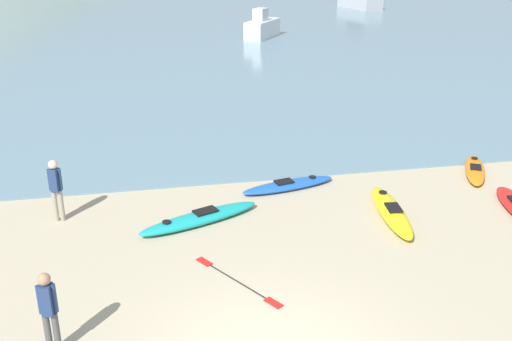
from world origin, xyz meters
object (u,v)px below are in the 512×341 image
kayak_on_sand_4 (200,218)px  person_near_waterline (56,187)px  loose_paddle (237,281)px  kayak_on_sand_3 (288,185)px  moored_boat_1 (360,0)px  kayak_on_sand_1 (391,211)px  kayak_on_sand_6 (475,170)px  moored_boat_3 (262,27)px  person_near_foreground (48,308)px

kayak_on_sand_4 → person_near_waterline: person_near_waterline is taller
loose_paddle → kayak_on_sand_4: bearing=99.3°
kayak_on_sand_3 → moored_boat_1: size_ratio=0.59×
kayak_on_sand_1 → loose_paddle: kayak_on_sand_1 is taller
kayak_on_sand_4 → kayak_on_sand_1: bearing=-7.5°
kayak_on_sand_6 → moored_boat_3: bearing=93.2°
kayak_on_sand_3 → person_near_waterline: person_near_waterline is taller
kayak_on_sand_4 → moored_boat_3: moored_boat_3 is taller
kayak_on_sand_3 → kayak_on_sand_1: bearing=-46.8°
kayak_on_sand_3 → loose_paddle: bearing=-116.6°
kayak_on_sand_3 → person_near_foreground: (-6.18, -6.55, 0.86)m
kayak_on_sand_3 → moored_boat_1: 45.57m
kayak_on_sand_3 → loose_paddle: size_ratio=1.27×
kayak_on_sand_1 → person_near_foreground: person_near_foreground is taller
moored_boat_3 → kayak_on_sand_6: bearing=-86.8°
kayak_on_sand_4 → moored_boat_1: bearing=64.5°
kayak_on_sand_1 → person_near_foreground: bearing=-154.3°
kayak_on_sand_4 → kayak_on_sand_6: kayak_on_sand_4 is taller
kayak_on_sand_3 → person_near_waterline: (-6.64, -0.86, 0.89)m
kayak_on_sand_6 → loose_paddle: size_ratio=1.08×
moored_boat_3 → moored_boat_1: bearing=49.4°
kayak_on_sand_4 → moored_boat_3: (7.68, 28.39, 0.65)m
kayak_on_sand_6 → person_near_waterline: person_near_waterline is taller
kayak_on_sand_3 → person_near_waterline: size_ratio=1.76×
person_near_waterline → loose_paddle: person_near_waterline is taller
kayak_on_sand_3 → kayak_on_sand_4: size_ratio=0.88×
kayak_on_sand_6 → loose_paddle: (-8.66, -4.82, -0.12)m
moored_boat_1 → loose_paddle: moored_boat_1 is taller
kayak_on_sand_4 → person_near_waterline: size_ratio=2.00×
person_near_foreground → moored_boat_3: moored_boat_3 is taller
kayak_on_sand_3 → kayak_on_sand_4: 3.40m
kayak_on_sand_3 → moored_boat_1: (17.88, 41.91, 0.68)m
kayak_on_sand_4 → person_near_waterline: 3.93m
kayak_on_sand_6 → person_near_foreground: size_ratio=1.54×
kayak_on_sand_3 → person_near_foreground: bearing=-133.4°
kayak_on_sand_6 → person_near_waterline: 12.95m
kayak_on_sand_4 → person_near_foreground: person_near_foreground is taller
kayak_on_sand_3 → person_near_foreground: size_ratio=1.81×
person_near_foreground → person_near_waterline: size_ratio=0.97×
kayak_on_sand_4 → loose_paddle: kayak_on_sand_4 is taller
kayak_on_sand_6 → person_near_foreground: person_near_foreground is taller
person_near_waterline → person_near_foreground: bearing=-85.4°
person_near_foreground → loose_paddle: (3.77, 1.72, -0.97)m
moored_boat_1 → kayak_on_sand_1: bearing=-109.3°
person_near_waterline → kayak_on_sand_4: bearing=-13.7°
kayak_on_sand_3 → loose_paddle: (-2.41, -4.83, -0.11)m
kayak_on_sand_4 → loose_paddle: 3.11m
kayak_on_sand_4 → person_near_foreground: size_ratio=2.05×
loose_paddle → kayak_on_sand_3: bearing=63.4°
moored_boat_3 → loose_paddle: (-7.18, -31.45, -0.78)m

